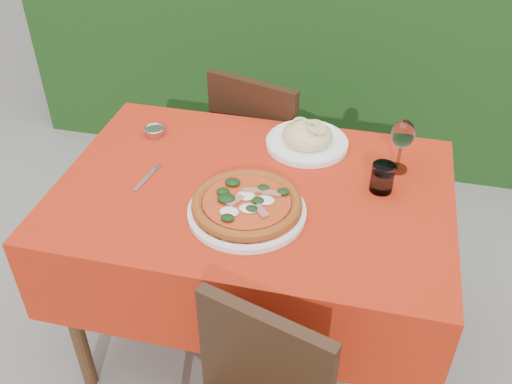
% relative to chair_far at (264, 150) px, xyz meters
% --- Properties ---
extents(ground, '(60.00, 60.00, 0.00)m').
position_rel_chair_far_xyz_m(ground, '(0.10, -0.59, -0.50)').
color(ground, slate).
rests_on(ground, ground).
extents(dining_table, '(1.26, 0.86, 0.75)m').
position_rel_chair_far_xyz_m(dining_table, '(0.10, -0.59, 0.10)').
color(dining_table, '#4A2C18').
rests_on(dining_table, ground).
extents(chair_far, '(0.49, 0.49, 0.87)m').
position_rel_chair_far_xyz_m(chair_far, '(0.00, 0.00, 0.00)').
color(chair_far, black).
rests_on(chair_far, ground).
extents(pizza_plate, '(0.37, 0.37, 0.07)m').
position_rel_chair_far_xyz_m(pizza_plate, '(0.11, -0.73, 0.28)').
color(pizza_plate, white).
rests_on(pizza_plate, dining_table).
extents(pasta_plate, '(0.29, 0.29, 0.08)m').
position_rel_chair_far_xyz_m(pasta_plate, '(0.23, -0.31, 0.28)').
color(pasta_plate, white).
rests_on(pasta_plate, dining_table).
extents(water_glass, '(0.07, 0.07, 0.10)m').
position_rel_chair_far_xyz_m(water_glass, '(0.50, -0.52, 0.29)').
color(water_glass, silver).
rests_on(water_glass, dining_table).
extents(wine_glass, '(0.08, 0.08, 0.19)m').
position_rel_chair_far_xyz_m(wine_glass, '(0.54, -0.39, 0.38)').
color(wine_glass, silver).
rests_on(wine_glass, dining_table).
extents(fork, '(0.05, 0.18, 0.00)m').
position_rel_chair_far_xyz_m(fork, '(-0.25, -0.64, 0.25)').
color(fork, '#B2B3B9').
rests_on(fork, dining_table).
extents(steel_ramekin, '(0.07, 0.07, 0.03)m').
position_rel_chair_far_xyz_m(steel_ramekin, '(-0.33, -0.37, 0.26)').
color(steel_ramekin, '#B3B4BB').
rests_on(steel_ramekin, dining_table).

